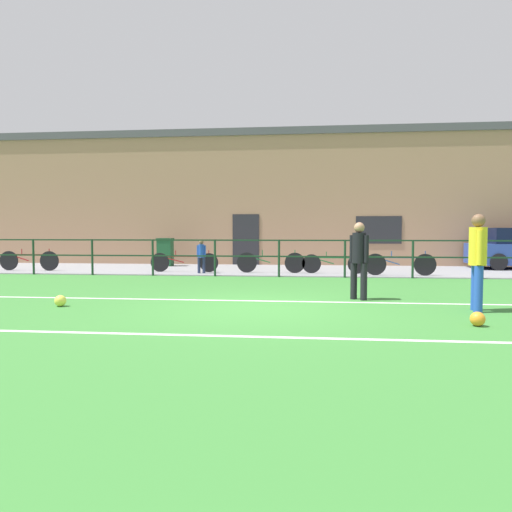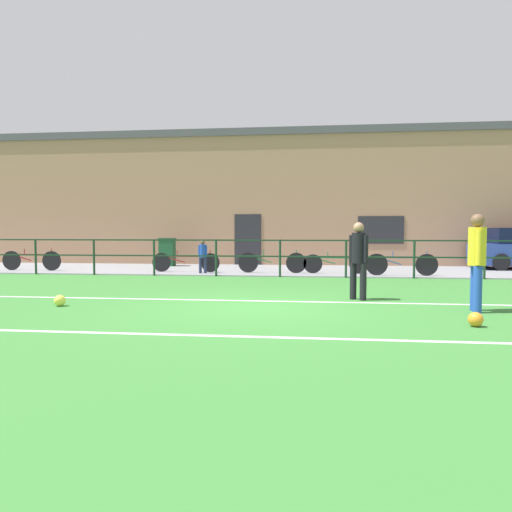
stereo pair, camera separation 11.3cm
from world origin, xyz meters
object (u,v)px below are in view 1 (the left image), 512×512
at_px(player_goalkeeper, 359,256).
at_px(bicycle_parked_0, 271,262).
at_px(bicycle_parked_3, 400,264).
at_px(spectator_child, 201,254).
at_px(player_striker, 478,256).
at_px(bicycle_parked_2, 29,260).
at_px(bicycle_parked_1, 184,262).
at_px(soccer_ball_spare, 478,319).
at_px(trash_bin_0, 165,252).
at_px(bicycle_parked_4, 334,263).
at_px(soccer_ball_match, 60,301).

relative_size(player_goalkeeper, bicycle_parked_0, 0.70).
relative_size(player_goalkeeper, bicycle_parked_3, 0.72).
bearing_deg(spectator_child, player_striker, 132.21).
distance_m(spectator_child, bicycle_parked_2, 6.30).
xyz_separation_m(player_goalkeeper, bicycle_parked_1, (-5.24, 5.94, -0.55)).
height_order(soccer_ball_spare, trash_bin_0, trash_bin_0).
height_order(soccer_ball_spare, spectator_child, spectator_child).
xyz_separation_m(player_goalkeeper, bicycle_parked_4, (-0.19, 5.94, -0.56)).
xyz_separation_m(soccer_ball_spare, bicycle_parked_3, (0.35, 8.08, 0.27)).
bearing_deg(bicycle_parked_3, bicycle_parked_0, 173.00).
bearing_deg(bicycle_parked_4, player_striker, -73.61).
height_order(player_goalkeeper, bicycle_parked_1, player_goalkeeper).
bearing_deg(player_goalkeeper, bicycle_parked_3, -71.42).
bearing_deg(bicycle_parked_1, soccer_ball_spare, -51.97).
bearing_deg(bicycle_parked_2, player_striker, -29.40).
bearing_deg(spectator_child, soccer_ball_spare, 124.92).
bearing_deg(bicycle_parked_0, soccer_ball_spare, -66.33).
relative_size(soccer_ball_match, spectator_child, 0.19).
xyz_separation_m(player_goalkeeper, bicycle_parked_2, (-10.83, 5.94, -0.53)).
relative_size(player_striker, soccer_ball_spare, 7.85).
relative_size(bicycle_parked_0, trash_bin_0, 2.06).
distance_m(bicycle_parked_2, bicycle_parked_4, 10.64).
relative_size(bicycle_parked_0, bicycle_parked_1, 0.97).
height_order(player_striker, bicycle_parked_4, player_striker).
relative_size(player_goalkeeper, soccer_ball_match, 7.47).
bearing_deg(soccer_ball_match, player_striker, 2.09).
xyz_separation_m(soccer_ball_spare, bicycle_parked_4, (-1.67, 8.58, 0.24)).
bearing_deg(bicycle_parked_2, soccer_ball_spare, -34.90).
distance_m(player_goalkeeper, bicycle_parked_1, 7.94).
height_order(spectator_child, bicycle_parked_3, spectator_child).
height_order(player_goalkeeper, bicycle_parked_0, player_goalkeeper).
bearing_deg(bicycle_parked_2, spectator_child, -3.76).
xyz_separation_m(player_striker, bicycle_parked_4, (-2.11, 7.18, -0.63)).
distance_m(bicycle_parked_3, trash_bin_0, 9.10).
xyz_separation_m(player_goalkeeper, spectator_child, (-4.54, 5.53, -0.26)).
bearing_deg(bicycle_parked_0, bicycle_parked_3, -7.00).
bearing_deg(soccer_ball_match, bicycle_parked_1, 86.75).
bearing_deg(player_striker, soccer_ball_match, -80.48).
distance_m(player_striker, soccer_ball_match, 7.64).
bearing_deg(bicycle_parked_4, soccer_ball_spare, -79.01).
relative_size(bicycle_parked_2, bicycle_parked_3, 1.00).
bearing_deg(soccer_ball_match, spectator_child, 80.99).
xyz_separation_m(player_goalkeeper, soccer_ball_match, (-5.66, -1.52, -0.80)).
bearing_deg(trash_bin_0, spectator_child, -55.02).
bearing_deg(player_striker, bicycle_parked_0, -142.21).
distance_m(player_goalkeeper, bicycle_parked_0, 6.39).
bearing_deg(bicycle_parked_3, bicycle_parked_1, 175.91).
xyz_separation_m(soccer_ball_match, bicycle_parked_4, (5.47, 7.46, 0.24)).
distance_m(bicycle_parked_2, trash_bin_0, 4.92).
xyz_separation_m(bicycle_parked_0, bicycle_parked_4, (2.10, -0.00, -0.02)).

